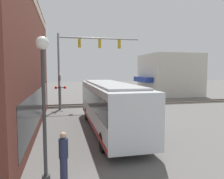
{
  "coord_description": "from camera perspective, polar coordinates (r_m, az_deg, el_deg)",
  "views": [
    {
      "loc": [
        -18.95,
        5.89,
        4.08
      ],
      "look_at": [
        3.82,
        0.68,
        2.02
      ],
      "focal_mm": 35.0,
      "sensor_mm": 36.0,
      "label": 1
    }
  ],
  "objects": [
    {
      "name": "traffic_signal_gantry",
      "position": [
        23.34,
        -7.46,
        9.34
      ],
      "size": [
        0.42,
        8.66,
        7.85
      ],
      "color": "gray",
      "rests_on": "ground"
    },
    {
      "name": "parked_car_grey",
      "position": [
        31.02,
        -2.23,
        -1.33
      ],
      "size": [
        4.32,
        1.82,
        1.37
      ],
      "color": "slate",
      "rests_on": "ground"
    },
    {
      "name": "pedestrian_by_lamp",
      "position": [
        8.56,
        -12.54,
        -16.57
      ],
      "size": [
        0.34,
        0.34,
        1.84
      ],
      "color": "#2D3351",
      "rests_on": "ground"
    },
    {
      "name": "crossing_signal",
      "position": [
        23.11,
        -13.33,
        0.47
      ],
      "size": [
        1.41,
        1.18,
        3.81
      ],
      "color": "gray",
      "rests_on": "ground"
    },
    {
      "name": "rail_track_near",
      "position": [
        25.95,
        0.4,
        -3.95
      ],
      "size": [
        2.6,
        60.0,
        0.15
      ],
      "color": "#332D28",
      "rests_on": "ground"
    },
    {
      "name": "city_bus",
      "position": [
        14.86,
        -0.73,
        -3.84
      ],
      "size": [
        11.42,
        2.59,
        3.24
      ],
      "color": "silver",
      "rests_on": "ground"
    },
    {
      "name": "ground_plane",
      "position": [
        20.26,
        4.33,
        -6.6
      ],
      "size": [
        120.0,
        120.0,
        0.0
      ],
      "primitive_type": "plane",
      "color": "#605E5B"
    },
    {
      "name": "shop_building",
      "position": [
        37.72,
        14.63,
        3.75
      ],
      "size": [
        8.6,
        9.29,
        6.69
      ],
      "color": "beige",
      "rests_on": "ground"
    },
    {
      "name": "streetlamp",
      "position": [
        7.6,
        -17.39,
        -2.72
      ],
      "size": [
        0.44,
        0.44,
        5.18
      ],
      "color": "#38383A",
      "rests_on": "ground"
    }
  ]
}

